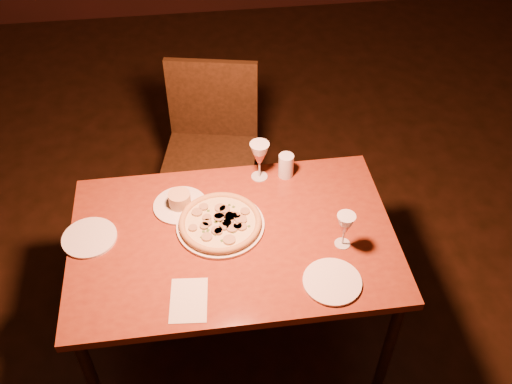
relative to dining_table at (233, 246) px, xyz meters
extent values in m
plane|color=black|center=(-0.09, -0.18, -0.62)|extent=(7.00, 7.00, 0.00)
cube|color=maroon|center=(0.00, 0.00, 0.04)|extent=(1.28, 0.82, 0.04)
cylinder|color=black|center=(-0.58, -0.36, -0.30)|extent=(0.05, 0.05, 0.65)
cylinder|color=black|center=(-0.58, 0.36, -0.30)|extent=(0.05, 0.05, 0.65)
cylinder|color=black|center=(0.58, -0.36, -0.30)|extent=(0.05, 0.05, 0.65)
cylinder|color=black|center=(0.58, 0.36, -0.30)|extent=(0.05, 0.05, 0.65)
cube|color=black|center=(-0.05, 0.69, -0.14)|extent=(0.54, 0.54, 0.04)
cube|color=black|center=(-0.01, 0.90, 0.10)|extent=(0.45, 0.13, 0.43)
cylinder|color=black|center=(-0.27, 0.55, -0.39)|extent=(0.04, 0.04, 0.46)
cylinder|color=black|center=(-0.19, 0.91, -0.39)|extent=(0.04, 0.04, 0.46)
cylinder|color=black|center=(0.09, 0.47, -0.39)|extent=(0.04, 0.04, 0.46)
cylinder|color=black|center=(0.17, 0.83, -0.39)|extent=(0.04, 0.04, 0.46)
cylinder|color=white|center=(-0.04, 0.06, 0.07)|extent=(0.35, 0.35, 0.01)
cylinder|color=beige|center=(-0.04, 0.06, 0.08)|extent=(0.32, 0.32, 0.01)
torus|color=tan|center=(-0.04, 0.06, 0.09)|extent=(0.33, 0.33, 0.03)
cylinder|color=white|center=(-0.20, 0.19, 0.07)|extent=(0.22, 0.22, 0.01)
cylinder|color=tan|center=(-0.20, 0.19, 0.10)|extent=(0.09, 0.09, 0.06)
cylinder|color=silver|center=(0.27, 0.33, 0.12)|extent=(0.07, 0.07, 0.11)
cylinder|color=white|center=(-0.56, 0.06, 0.07)|extent=(0.21, 0.21, 0.01)
cylinder|color=white|center=(0.34, -0.27, 0.07)|extent=(0.22, 0.22, 0.01)
cube|color=silver|center=(-0.19, -0.28, 0.06)|extent=(0.15, 0.20, 0.00)
sphere|color=#FC7546|center=(0.00, 0.00, 0.96)|extent=(0.12, 0.12, 0.12)
camera|label=1|loc=(-0.11, -1.50, 1.74)|focal=40.00mm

